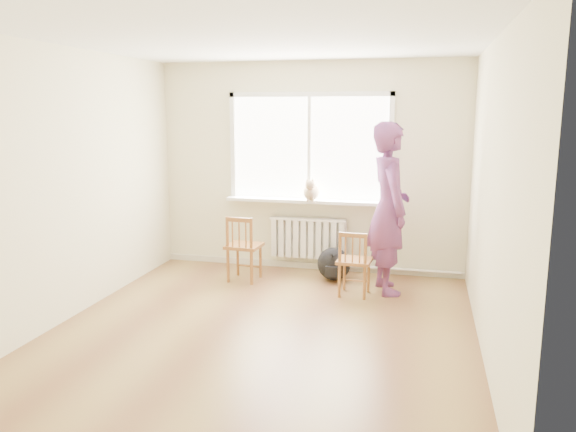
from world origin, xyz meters
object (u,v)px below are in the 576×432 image
Objects in this scene: backpack at (334,264)px; person at (389,208)px; chair_left at (243,248)px; chair_right at (354,263)px; cat at (311,191)px.

person is at bearing -22.25° from backpack.
chair_left is 1.42m from chair_right.
chair_right is at bearing -60.11° from backpack.
chair_right is at bearing -54.84° from cat.
backpack is at bearing -57.00° from chair_right.
chair_right is 1.83× the size of backpack.
person is at bearing -139.22° from chair_right.
backpack is at bearing -160.69° from chair_left.
chair_left is 1.80× the size of cat.
cat is at bearing 143.87° from backpack.
cat is at bearing -139.45° from chair_left.
backpack is (0.34, -0.25, -0.87)m from cat.
backpack is (1.09, 0.30, -0.21)m from chair_left.
chair_left is 1.14m from backpack.
chair_right is at bearing 173.97° from chair_left.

